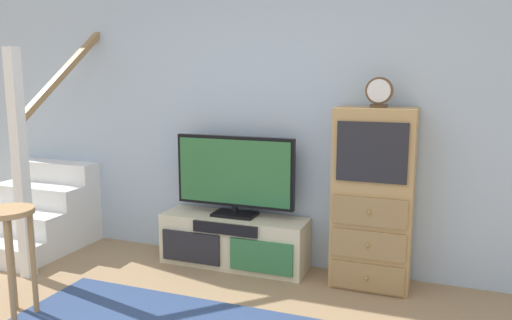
% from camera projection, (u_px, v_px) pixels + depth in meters
% --- Properties ---
extents(back_wall, '(6.40, 0.12, 2.70)m').
position_uv_depth(back_wall, '(279.00, 105.00, 4.12)').
color(back_wall, '#A8BCD1').
rests_on(back_wall, ground_plane).
extents(media_console, '(1.24, 0.38, 0.43)m').
position_uv_depth(media_console, '(234.00, 241.00, 4.16)').
color(media_console, beige).
rests_on(media_console, ground_plane).
extents(television, '(1.03, 0.22, 0.67)m').
position_uv_depth(television, '(235.00, 174.00, 4.09)').
color(television, black).
rests_on(television, media_console).
extents(side_cabinet, '(0.58, 0.38, 1.36)m').
position_uv_depth(side_cabinet, '(373.00, 199.00, 3.70)').
color(side_cabinet, tan).
rests_on(side_cabinet, ground_plane).
extents(desk_clock, '(0.19, 0.08, 0.22)m').
position_uv_depth(desk_clock, '(379.00, 92.00, 3.55)').
color(desk_clock, '#4C3823').
rests_on(desk_clock, side_cabinet).
extents(staircase, '(1.00, 1.36, 2.20)m').
position_uv_depth(staircase, '(52.00, 202.00, 4.82)').
color(staircase, white).
rests_on(staircase, ground_plane).
extents(bar_stool_near, '(0.34, 0.34, 0.74)m').
position_uv_depth(bar_stool_near, '(9.00, 238.00, 3.21)').
color(bar_stool_near, '#A37A4C').
rests_on(bar_stool_near, ground_plane).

